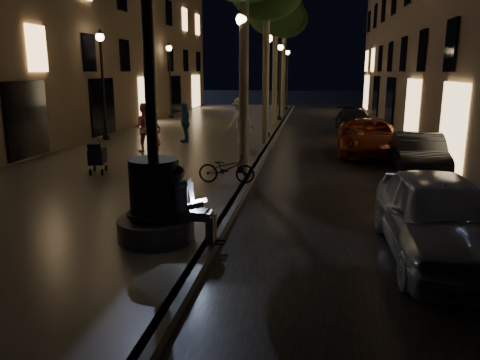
% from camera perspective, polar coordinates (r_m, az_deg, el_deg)
% --- Properties ---
extents(ground, '(120.00, 120.00, 0.00)m').
position_cam_1_polar(ground, '(21.15, 3.87, 4.34)').
color(ground, black).
rests_on(ground, ground).
extents(cobble_lane, '(6.00, 45.00, 0.02)m').
position_cam_1_polar(cobble_lane, '(21.11, 12.03, 4.10)').
color(cobble_lane, black).
rests_on(cobble_lane, ground).
extents(promenade, '(8.00, 45.00, 0.20)m').
position_cam_1_polar(promenade, '(21.84, -6.68, 4.83)').
color(promenade, slate).
rests_on(promenade, ground).
extents(curb_strip, '(0.25, 45.00, 0.20)m').
position_cam_1_polar(curb_strip, '(21.14, 3.87, 4.61)').
color(curb_strip, '#59595B').
rests_on(curb_strip, ground).
extents(fountain_lamppost, '(1.40, 1.40, 5.21)m').
position_cam_1_polar(fountain_lamppost, '(8.54, -10.40, -0.69)').
color(fountain_lamppost, '#59595B').
rests_on(fountain_lamppost, promenade).
extents(seated_man_laptop, '(1.03, 0.35, 1.40)m').
position_cam_1_polar(seated_man_laptop, '(8.44, -6.37, -2.70)').
color(seated_man_laptop, gray).
rests_on(seated_man_laptop, promenade).
extents(tree_third, '(3.00, 3.00, 7.20)m').
position_cam_1_polar(tree_third, '(26.08, 4.40, 19.52)').
color(tree_third, '#6B604C').
rests_on(tree_third, promenade).
extents(tree_far, '(3.00, 3.00, 7.50)m').
position_cam_1_polar(tree_far, '(32.05, 5.44, 18.83)').
color(tree_far, '#6B604C').
rests_on(tree_far, promenade).
extents(lamp_curb_a, '(0.36, 0.36, 4.81)m').
position_cam_1_polar(lamp_curb_a, '(13.98, 0.26, 13.19)').
color(lamp_curb_a, black).
rests_on(lamp_curb_a, promenade).
extents(lamp_curb_b, '(0.36, 0.36, 4.81)m').
position_cam_1_polar(lamp_curb_b, '(21.93, 3.43, 13.15)').
color(lamp_curb_b, black).
rests_on(lamp_curb_b, promenade).
extents(lamp_curb_c, '(0.36, 0.36, 4.81)m').
position_cam_1_polar(lamp_curb_c, '(29.90, 4.91, 13.11)').
color(lamp_curb_c, black).
rests_on(lamp_curb_c, promenade).
extents(lamp_curb_d, '(0.36, 0.36, 4.81)m').
position_cam_1_polar(lamp_curb_d, '(37.89, 5.77, 13.09)').
color(lamp_curb_d, black).
rests_on(lamp_curb_d, promenade).
extents(lamp_left_b, '(0.36, 0.36, 4.81)m').
position_cam_1_polar(lamp_left_b, '(21.85, -16.47, 12.65)').
color(lamp_left_b, black).
rests_on(lamp_left_b, promenade).
extents(lamp_left_c, '(0.36, 0.36, 4.81)m').
position_cam_1_polar(lamp_left_c, '(31.21, -8.55, 13.02)').
color(lamp_left_c, black).
rests_on(lamp_left_c, promenade).
extents(stroller, '(0.58, 1.03, 1.04)m').
position_cam_1_polar(stroller, '(14.69, -16.99, 2.75)').
color(stroller, black).
rests_on(stroller, promenade).
extents(car_front, '(1.80, 4.43, 1.50)m').
position_cam_1_polar(car_front, '(8.86, 23.04, -4.13)').
color(car_front, '#B6B9BE').
rests_on(car_front, ground).
extents(car_second, '(1.70, 4.12, 1.33)m').
position_cam_1_polar(car_second, '(15.72, 20.94, 2.90)').
color(car_second, black).
rests_on(car_second, ground).
extents(car_third, '(2.43, 5.03, 1.38)m').
position_cam_1_polar(car_third, '(19.13, 15.44, 5.06)').
color(car_third, '#9B3513').
rests_on(car_third, ground).
extents(car_rear, '(1.89, 4.30, 1.23)m').
position_cam_1_polar(car_rear, '(26.52, 13.64, 7.13)').
color(car_rear, '#29282D').
rests_on(car_rear, ground).
extents(pedestrian_red, '(0.65, 0.70, 1.61)m').
position_cam_1_polar(pedestrian_red, '(16.58, -10.43, 5.23)').
color(pedestrian_red, '#AC2E22').
rests_on(pedestrian_red, promenade).
extents(pedestrian_pink, '(1.07, 0.95, 1.85)m').
position_cam_1_polar(pedestrian_pink, '(18.27, -11.63, 6.29)').
color(pedestrian_pink, '#CF6D81').
rests_on(pedestrian_pink, promenade).
extents(pedestrian_white, '(1.44, 1.35, 1.95)m').
position_cam_1_polar(pedestrian_white, '(19.67, 0.03, 7.16)').
color(pedestrian_white, silver).
rests_on(pedestrian_white, promenade).
extents(pedestrian_blue, '(0.88, 1.05, 1.68)m').
position_cam_1_polar(pedestrian_blue, '(20.46, -6.71, 6.92)').
color(pedestrian_blue, '#26578D').
rests_on(pedestrian_blue, promenade).
extents(bicycle, '(1.58, 0.60, 0.82)m').
position_cam_1_polar(bicycle, '(12.87, -1.64, 1.43)').
color(bicycle, black).
rests_on(bicycle, promenade).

